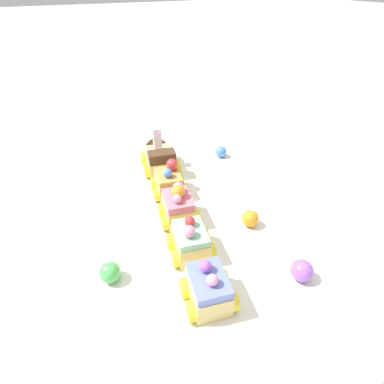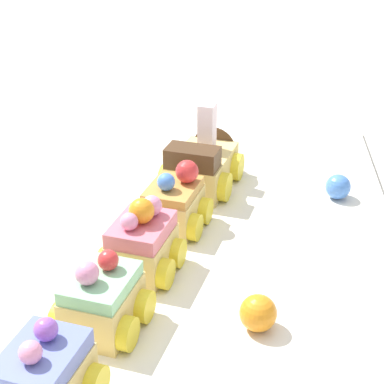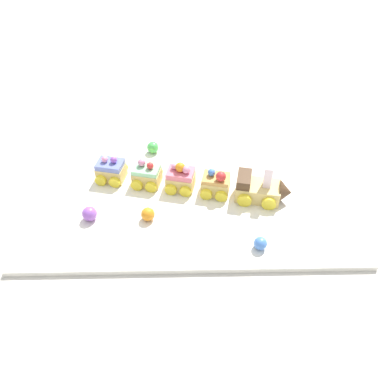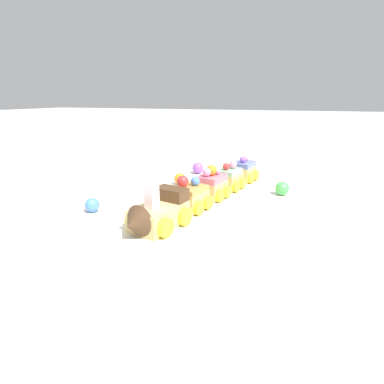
# 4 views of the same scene
# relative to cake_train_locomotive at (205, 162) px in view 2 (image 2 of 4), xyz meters

# --- Properties ---
(ground_plane) EXTENTS (10.00, 10.00, 0.00)m
(ground_plane) POSITION_rel_cake_train_locomotive_xyz_m (-0.16, 0.01, -0.04)
(ground_plane) COLOR beige
(display_board) EXTENTS (0.69, 0.40, 0.01)m
(display_board) POSITION_rel_cake_train_locomotive_xyz_m (-0.16, 0.01, -0.03)
(display_board) COLOR white
(display_board) RESTS_ON ground_plane
(cake_train_locomotive) EXTENTS (0.13, 0.09, 0.09)m
(cake_train_locomotive) POSITION_rel_cake_train_locomotive_xyz_m (0.00, 0.00, 0.00)
(cake_train_locomotive) COLOR #E5C675
(cake_train_locomotive) RESTS_ON display_board
(cake_car_caramel) EXTENTS (0.07, 0.07, 0.07)m
(cake_car_caramel) POSITION_rel_cake_train_locomotive_xyz_m (-0.10, 0.02, -0.00)
(cake_car_caramel) COLOR #E5C675
(cake_car_caramel) RESTS_ON display_board
(cake_car_strawberry) EXTENTS (0.07, 0.07, 0.07)m
(cake_car_strawberry) POSITION_rel_cake_train_locomotive_xyz_m (-0.18, 0.04, 0.00)
(cake_car_strawberry) COLOR #E5C675
(cake_car_strawberry) RESTS_ON display_board
(cake_car_mint) EXTENTS (0.07, 0.07, 0.06)m
(cake_car_mint) POSITION_rel_cake_train_locomotive_xyz_m (-0.25, 0.05, -0.00)
(cake_car_mint) COLOR #E5C675
(cake_car_mint) RESTS_ON display_board
(cake_car_blueberry) EXTENTS (0.07, 0.07, 0.06)m
(cake_car_blueberry) POSITION_rel_cake_train_locomotive_xyz_m (-0.34, 0.07, -0.00)
(cake_car_blueberry) COLOR #E5C675
(cake_car_blueberry) RESTS_ON display_board
(gumball_orange) EXTENTS (0.03, 0.03, 0.03)m
(gumball_orange) POSITION_rel_cake_train_locomotive_xyz_m (-0.24, -0.06, -0.01)
(gumball_orange) COLOR orange
(gumball_orange) RESTS_ON display_board
(gumball_blue) EXTENTS (0.03, 0.03, 0.03)m
(gumball_blue) POSITION_rel_cake_train_locomotive_xyz_m (-0.02, -0.14, -0.01)
(gumball_blue) COLOR #4C84E0
(gumball_blue) RESTS_ON display_board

